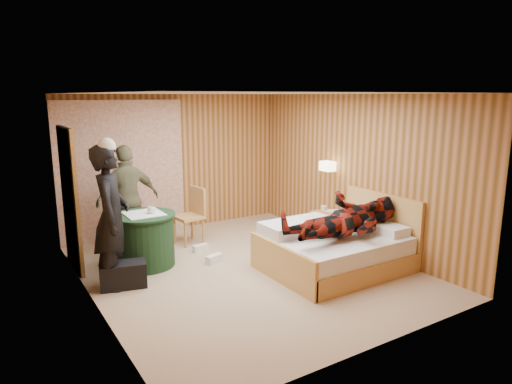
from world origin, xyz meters
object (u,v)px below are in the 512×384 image
nightstand (328,226)px  woman_standing (111,217)px  chair_far (128,220)px  man_at_table (128,199)px  bed (334,249)px  man_on_bed (348,209)px  duffel_bag (123,275)px  chair_near (193,211)px  wall_lamp (328,166)px  round_table (145,239)px

nightstand → woman_standing: size_ratio=0.28×
chair_far → man_at_table: 0.33m
bed → man_on_bed: (0.02, -0.23, 0.64)m
bed → duffel_bag: bed is taller
chair_near → woman_standing: bearing=-63.3°
man_at_table → man_on_bed: man_on_bed is taller
wall_lamp → duffel_bag: (-3.59, -0.14, -1.13)m
bed → duffel_bag: bearing=160.9°
nightstand → chair_near: (-1.98, 1.19, 0.29)m
man_at_table → woman_standing: bearing=60.2°
chair_far → chair_near: size_ratio=0.97×
wall_lamp → man_at_table: bearing=158.5°
chair_near → man_at_table: size_ratio=0.55×
bed → man_at_table: bearing=134.5°
nightstand → chair_far: bearing=157.6°
wall_lamp → man_on_bed: size_ratio=0.15×
bed → chair_far: size_ratio=2.09×
woman_standing → bed: bearing=-86.6°
wall_lamp → man_at_table: size_ratio=0.15×
chair_near → round_table: bearing=-67.0°
chair_near → man_at_table: man_at_table is taller
wall_lamp → nightstand: bearing=-112.6°
round_table → woman_standing: 0.95m
woman_standing → man_on_bed: (2.89, -1.28, 0.00)m
chair_near → man_on_bed: 2.75m
bed → chair_near: bearing=119.3°
wall_lamp → round_table: 3.23m
man_on_bed → chair_near: bearing=117.3°
round_table → chair_far: chair_far is taller
wall_lamp → nightstand: (-0.04, -0.10, -1.03)m
nightstand → duffel_bag: 3.54m
man_at_table → man_on_bed: size_ratio=0.97×
round_table → woman_standing: woman_standing is taller
nightstand → man_at_table: bearing=156.6°
woman_standing → man_on_bed: bearing=-90.3°
man_on_bed → duffel_bag: bearing=157.0°
duffel_bag → bed: bearing=-5.4°
chair_far → man_on_bed: (2.33, -2.49, 0.40)m
round_table → nightstand: bearing=-10.5°
chair_near → duffel_bag: size_ratio=1.63×
wall_lamp → man_at_table: (-3.07, 1.21, -0.44)m
wall_lamp → woman_standing: size_ratio=0.14×
wall_lamp → woman_standing: bearing=-179.2°
round_table → man_on_bed: size_ratio=0.51×
bed → nightstand: 1.25m
wall_lamp → bed: 1.69m
nightstand → chair_far: (-3.06, 1.26, 0.27)m
wall_lamp → man_on_bed: bearing=-120.1°
duffel_bag → man_on_bed: bearing=-9.3°
chair_far → man_at_table: (0.03, 0.05, 0.32)m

